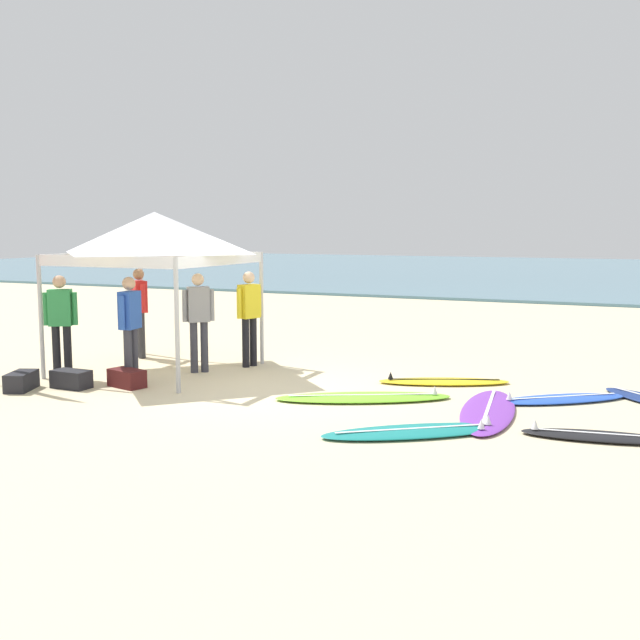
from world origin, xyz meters
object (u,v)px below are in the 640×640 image
gear_bag_near_tent (21,381)px  gear_bag_on_sand (127,378)px  surfboard_purple (488,411)px  surfboard_teal (415,431)px  surfboard_black (599,436)px  person_green (61,319)px  gear_bag_by_pole (71,379)px  person_blue (130,322)px  surfboard_lime (364,397)px  person_grey (199,315)px  surfboard_yellow (443,381)px  canopy_tent (155,233)px  surfboard_blue (561,399)px  person_red (139,306)px  person_yellow (249,312)px

gear_bag_near_tent → gear_bag_on_sand: size_ratio=1.00×
surfboard_purple → gear_bag_near_tent: (-6.86, -1.44, 0.10)m
gear_bag_on_sand → surfboard_teal: bearing=-8.8°
surfboard_black → person_green: (-8.37, 0.23, 0.95)m
gear_bag_by_pole → person_blue: bearing=48.7°
person_blue → gear_bag_by_pole: (-0.61, -0.70, -0.85)m
gear_bag_on_sand → gear_bag_near_tent: bearing=-148.3°
surfboard_purple → person_green: 7.01m
surfboard_lime → person_green: bearing=-173.8°
surfboard_lime → person_grey: bearing=166.6°
person_blue → gear_bag_by_pole: person_blue is taller
person_grey → gear_bag_by_pole: bearing=-120.9°
surfboard_black → surfboard_yellow: size_ratio=0.87×
surfboard_purple → gear_bag_near_tent: size_ratio=4.43×
canopy_tent → person_green: size_ratio=1.63×
surfboard_blue → person_grey: bearing=-177.5°
surfboard_blue → gear_bag_near_tent: size_ratio=3.22×
surfboard_teal → gear_bag_by_pole: (-5.65, 0.36, 0.10)m
surfboard_yellow → person_red: person_red is taller
canopy_tent → person_red: 2.02m
person_green → gear_bag_near_tent: person_green is taller
person_green → gear_bag_near_tent: bearing=-86.0°
canopy_tent → surfboard_blue: 7.10m
surfboard_teal → person_grey: (-4.52, 2.24, 0.95)m
surfboard_blue → gear_bag_by_pole: 7.40m
canopy_tent → surfboard_yellow: canopy_tent is taller
canopy_tent → surfboard_blue: size_ratio=1.44×
person_red → person_green: size_ratio=1.00×
person_blue → surfboard_black: bearing=-3.1°
gear_bag_near_tent → surfboard_black: bearing=5.1°
surfboard_purple → person_blue: bearing=-176.8°
person_blue → person_red: same height
person_blue → gear_bag_on_sand: 0.91m
surfboard_blue → surfboard_purple: (-0.82, -1.13, -0.00)m
person_yellow → surfboard_yellow: bearing=-0.8°
canopy_tent → surfboard_teal: bearing=-21.5°
surfboard_blue → surfboard_lime: size_ratio=0.75×
surfboard_purple → person_yellow: size_ratio=1.56×
person_green → surfboard_purple: bearing=3.9°
gear_bag_by_pole → gear_bag_on_sand: 0.85m
person_blue → surfboard_lime: bearing=5.9°
surfboard_yellow → gear_bag_on_sand: size_ratio=3.57×
surfboard_black → person_green: size_ratio=1.09×
canopy_tent → person_blue: size_ratio=1.63×
surfboard_teal → surfboard_black: bearing=18.1°
surfboard_teal → person_blue: size_ratio=1.32×
canopy_tent → person_blue: 1.74m
canopy_tent → surfboard_yellow: bearing=11.1°
person_green → person_yellow: (2.33, 2.17, 0.00)m
surfboard_yellow → person_grey: person_grey is taller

